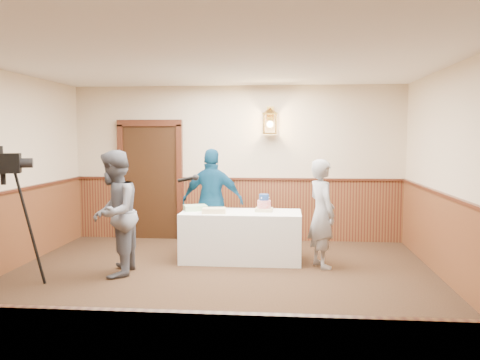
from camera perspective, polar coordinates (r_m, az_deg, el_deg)
The scene contains 10 objects.
ground at distance 6.05m, azimuth -3.62°, elevation -13.27°, with size 7.00×7.00×0.00m, color black.
room_shell at distance 6.22m, azimuth -3.55°, elevation 1.53°, with size 6.02×7.02×2.81m.
display_table at distance 7.76m, azimuth 0.14°, elevation -6.33°, with size 1.80×0.80×0.75m, color white.
tiered_cake at distance 7.73m, azimuth 2.71°, elevation -2.78°, with size 0.27×0.27×0.26m.
sheet_cake_yellow at distance 7.59m, azimuth -2.94°, elevation -3.44°, with size 0.35×0.27×0.07m, color #FBD896.
sheet_cake_green at distance 7.87m, azimuth -5.04°, elevation -3.12°, with size 0.34×0.27×0.08m, color #A4E8A5.
interviewer at distance 7.07m, azimuth -13.95°, elevation -3.65°, with size 1.53×0.88×1.70m.
baker at distance 7.41m, azimuth 9.17°, elevation -3.73°, with size 0.57×0.37×1.56m, color gray.
assistant_p at distance 8.18m, azimuth -3.10°, elevation -2.40°, with size 0.99×0.41×1.69m, color navy.
tv_camera_rig at distance 7.01m, azimuth -24.85°, elevation -4.85°, with size 0.65×0.61×1.68m.
Camera 1 is at (0.90, -5.68, 1.89)m, focal length 38.00 mm.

